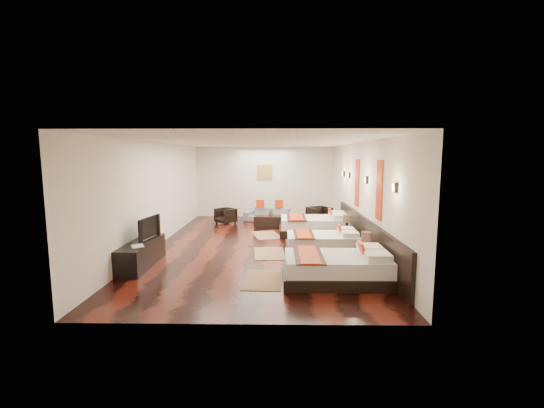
{
  "coord_description": "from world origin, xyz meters",
  "views": [
    {
      "loc": [
        0.53,
        -9.71,
        2.43
      ],
      "look_at": [
        0.36,
        0.28,
        1.1
      ],
      "focal_mm": 23.82,
      "sensor_mm": 36.0,
      "label": 1
    }
  ],
  "objects_px": {
    "tv_console": "(142,254)",
    "coffee_table": "(269,222)",
    "bed_near": "(338,268)",
    "figurine": "(152,228)",
    "bed_mid": "(323,243)",
    "nightstand_b": "(347,234)",
    "armchair_right": "(319,216)",
    "bed_far": "(315,225)",
    "book": "(131,247)",
    "sofa": "(270,215)",
    "armchair_left": "(226,216)",
    "tv": "(146,228)",
    "table_plant": "(271,212)",
    "nightstand_a": "(365,255)"
  },
  "relations": [
    {
      "from": "bed_mid",
      "to": "coffee_table",
      "type": "relative_size",
      "value": 1.86
    },
    {
      "from": "figurine",
      "to": "armchair_left",
      "type": "xyz_separation_m",
      "value": [
        1.13,
        4.35,
        -0.43
      ]
    },
    {
      "from": "bed_near",
      "to": "book",
      "type": "bearing_deg",
      "value": 174.55
    },
    {
      "from": "bed_near",
      "to": "tv",
      "type": "distance_m",
      "value": 4.33
    },
    {
      "from": "nightstand_a",
      "to": "table_plant",
      "type": "distance_m",
      "value": 5.05
    },
    {
      "from": "tv",
      "to": "book",
      "type": "xyz_separation_m",
      "value": [
        -0.05,
        -0.71,
        -0.25
      ]
    },
    {
      "from": "bed_far",
      "to": "book",
      "type": "distance_m",
      "value": 5.72
    },
    {
      "from": "bed_far",
      "to": "nightstand_b",
      "type": "bearing_deg",
      "value": -58.61
    },
    {
      "from": "armchair_left",
      "to": "armchair_right",
      "type": "height_order",
      "value": "armchair_right"
    },
    {
      "from": "tv_console",
      "to": "book",
      "type": "xyz_separation_m",
      "value": [
        0.0,
        -0.52,
        0.29
      ]
    },
    {
      "from": "sofa",
      "to": "armchair_left",
      "type": "distance_m",
      "value": 1.63
    },
    {
      "from": "bed_mid",
      "to": "bed_far",
      "type": "distance_m",
      "value": 2.1
    },
    {
      "from": "nightstand_a",
      "to": "coffee_table",
      "type": "height_order",
      "value": "nightstand_a"
    },
    {
      "from": "tv_console",
      "to": "bed_near",
      "type": "bearing_deg",
      "value": -12.39
    },
    {
      "from": "bed_far",
      "to": "bed_near",
      "type": "bearing_deg",
      "value": -90.01
    },
    {
      "from": "nightstand_b",
      "to": "table_plant",
      "type": "relative_size",
      "value": 3.21
    },
    {
      "from": "table_plant",
      "to": "nightstand_b",
      "type": "bearing_deg",
      "value": -47.97
    },
    {
      "from": "figurine",
      "to": "table_plant",
      "type": "distance_m",
      "value": 4.68
    },
    {
      "from": "armchair_right",
      "to": "table_plant",
      "type": "bearing_deg",
      "value": 163.94
    },
    {
      "from": "bed_mid",
      "to": "armchair_right",
      "type": "height_order",
      "value": "bed_mid"
    },
    {
      "from": "table_plant",
      "to": "book",
      "type": "bearing_deg",
      "value": -119.15
    },
    {
      "from": "armchair_right",
      "to": "coffee_table",
      "type": "distance_m",
      "value": 1.84
    },
    {
      "from": "sofa",
      "to": "armchair_left",
      "type": "xyz_separation_m",
      "value": [
        -1.59,
        -0.37,
        0.02
      ]
    },
    {
      "from": "bed_far",
      "to": "coffee_table",
      "type": "bearing_deg",
      "value": 143.97
    },
    {
      "from": "nightstand_a",
      "to": "table_plant",
      "type": "xyz_separation_m",
      "value": [
        -2.14,
        4.57,
        0.25
      ]
    },
    {
      "from": "armchair_left",
      "to": "bed_near",
      "type": "bearing_deg",
      "value": -20.82
    },
    {
      "from": "tv_console",
      "to": "armchair_right",
      "type": "relative_size",
      "value": 2.48
    },
    {
      "from": "nightstand_a",
      "to": "sofa",
      "type": "height_order",
      "value": "nightstand_a"
    },
    {
      "from": "bed_near",
      "to": "bed_mid",
      "type": "distance_m",
      "value": 2.17
    },
    {
      "from": "nightstand_a",
      "to": "armchair_left",
      "type": "xyz_separation_m",
      "value": [
        -3.81,
        5.17,
        0.0
      ]
    },
    {
      "from": "nightstand_b",
      "to": "nightstand_a",
      "type": "bearing_deg",
      "value": -90.0
    },
    {
      "from": "tv_console",
      "to": "armchair_left",
      "type": "relative_size",
      "value": 2.87
    },
    {
      "from": "table_plant",
      "to": "tv",
      "type": "bearing_deg",
      "value": -122.54
    },
    {
      "from": "bed_far",
      "to": "figurine",
      "type": "distance_m",
      "value": 4.95
    },
    {
      "from": "armchair_right",
      "to": "sofa",
      "type": "bearing_deg",
      "value": 132.94
    },
    {
      "from": "bed_near",
      "to": "sofa",
      "type": "bearing_deg",
      "value": 102.98
    },
    {
      "from": "bed_mid",
      "to": "book",
      "type": "distance_m",
      "value": 4.56
    },
    {
      "from": "book",
      "to": "table_plant",
      "type": "bearing_deg",
      "value": 60.85
    },
    {
      "from": "armchair_right",
      "to": "figurine",
      "type": "bearing_deg",
      "value": -165.91
    },
    {
      "from": "bed_near",
      "to": "nightstand_a",
      "type": "xyz_separation_m",
      "value": [
        0.75,
        0.86,
        0.01
      ]
    },
    {
      "from": "bed_near",
      "to": "figurine",
      "type": "distance_m",
      "value": 4.54
    },
    {
      "from": "tv_console",
      "to": "coffee_table",
      "type": "bearing_deg",
      "value": 58.4
    },
    {
      "from": "coffee_table",
      "to": "table_plant",
      "type": "bearing_deg",
      "value": 44.19
    },
    {
      "from": "bed_near",
      "to": "armchair_left",
      "type": "xyz_separation_m",
      "value": [
        -3.06,
        6.03,
        0.01
      ]
    },
    {
      "from": "nightstand_b",
      "to": "figurine",
      "type": "xyz_separation_m",
      "value": [
        -4.95,
        -1.37,
        0.43
      ]
    },
    {
      "from": "bed_mid",
      "to": "armchair_right",
      "type": "relative_size",
      "value": 2.56
    },
    {
      "from": "bed_near",
      "to": "coffee_table",
      "type": "relative_size",
      "value": 2.08
    },
    {
      "from": "nightstand_a",
      "to": "tv_console",
      "type": "height_order",
      "value": "nightstand_a"
    },
    {
      "from": "bed_near",
      "to": "figurine",
      "type": "relative_size",
      "value": 6.4
    },
    {
      "from": "bed_near",
      "to": "tv",
      "type": "relative_size",
      "value": 2.25
    }
  ]
}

